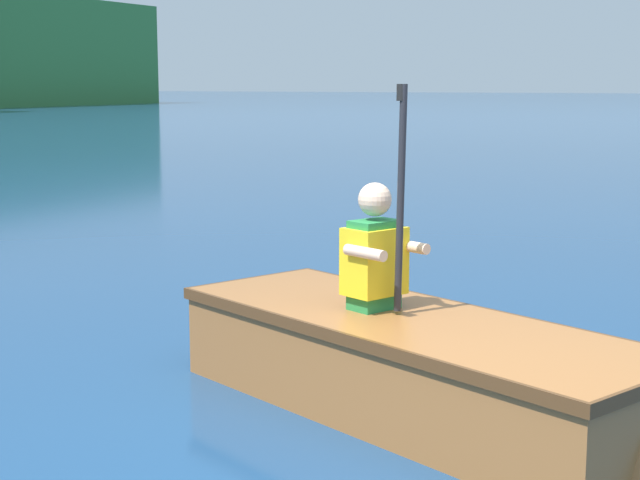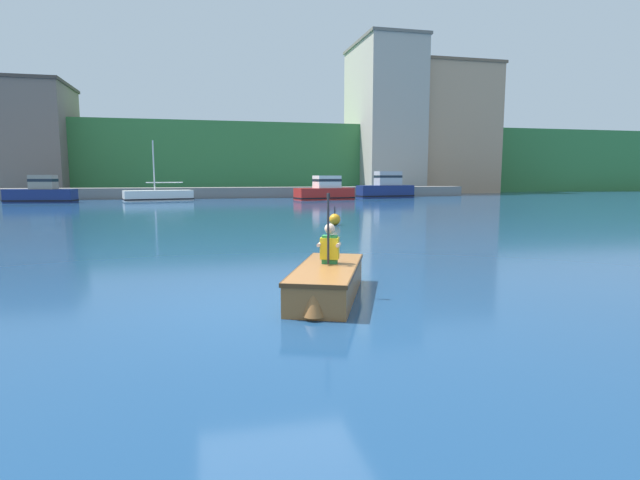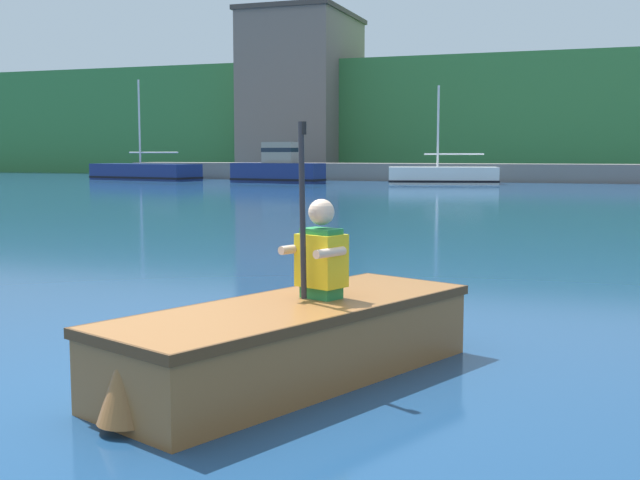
% 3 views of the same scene
% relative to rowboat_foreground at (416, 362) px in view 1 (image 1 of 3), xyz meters
% --- Properties ---
extents(rowboat_foreground, '(1.85, 2.80, 0.49)m').
position_rel_rowboat_foreground_xyz_m(rowboat_foreground, '(0.00, 0.00, 0.00)').
color(rowboat_foreground, '#935B2D').
rests_on(rowboat_foreground, ground).
extents(person_paddler, '(0.43, 0.42, 1.13)m').
position_rel_rowboat_foreground_xyz_m(person_paddler, '(0.11, 0.27, 0.50)').
color(person_paddler, '#267F3F').
rests_on(person_paddler, rowboat_foreground).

